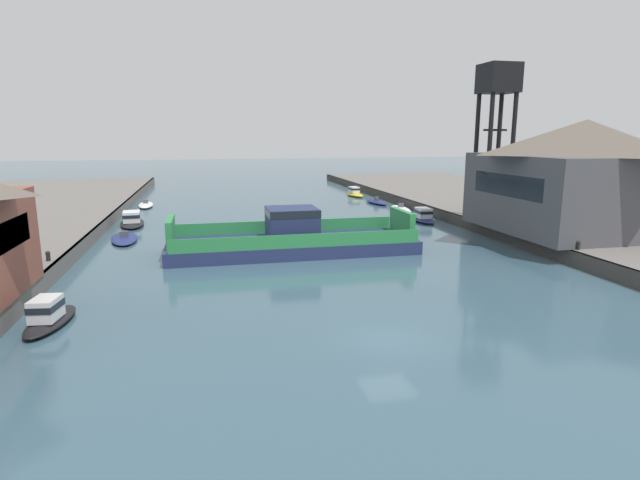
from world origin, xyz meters
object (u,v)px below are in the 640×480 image
object	(u,v)px
moored_boat_far_left	(124,238)
moored_boat_upstream_b	(401,209)
chain_ferry	(292,239)
moored_boat_mid_right	(146,205)
moored_boat_mid_left	(422,216)
moored_boat_far_right	(355,193)
moored_boat_near_right	(377,202)
warehouse_shed	(582,176)
moored_boat_near_left	(132,220)
moored_boat_upstream_a	(49,315)
crane_tower	(497,99)

from	to	relation	value
moored_boat_far_left	moored_boat_upstream_b	distance (m)	34.97
chain_ferry	moored_boat_mid_right	bearing A→B (deg)	115.19
moored_boat_mid_left	moored_boat_far_right	xyz separation A→B (m)	(-0.54, 25.79, -0.03)
moored_boat_mid_left	moored_boat_mid_right	size ratio (longest dim) A/B	0.93
moored_boat_near_right	moored_boat_far_right	size ratio (longest dim) A/B	1.09
moored_boat_mid_right	moored_boat_near_right	bearing A→B (deg)	-7.50
warehouse_shed	chain_ferry	bearing A→B (deg)	175.83
moored_boat_near_left	moored_boat_near_right	distance (m)	34.56
moored_boat_upstream_a	moored_boat_near_left	bearing A→B (deg)	89.58
moored_boat_mid_left	moored_boat_near_left	bearing A→B (deg)	172.10
moored_boat_upstream_b	moored_boat_upstream_a	bearing A→B (deg)	-133.98
moored_boat_mid_right	moored_boat_far_left	size ratio (longest dim) A/B	0.93
moored_boat_near_left	moored_boat_far_left	xyz separation A→B (m)	(0.33, -8.43, -0.41)
moored_boat_near_left	moored_boat_mid_right	distance (m)	15.71
moored_boat_near_left	moored_boat_near_right	size ratio (longest dim) A/B	1.20
chain_ferry	moored_boat_upstream_a	xyz separation A→B (m)	(-15.43, -14.36, -0.53)
moored_boat_far_left	moored_boat_mid_right	bearing A→B (deg)	91.13
warehouse_shed	crane_tower	bearing A→B (deg)	126.80
chain_ferry	moored_boat_far_left	xyz separation A→B (m)	(-14.87, 8.49, -0.94)
moored_boat_near_right	moored_boat_mid_left	size ratio (longest dim) A/B	1.01
moored_boat_mid_right	warehouse_shed	bearing A→B (deg)	-39.47
moored_boat_mid_right	moored_boat_upstream_a	size ratio (longest dim) A/B	1.29
moored_boat_upstream_b	warehouse_shed	world-z (taller)	warehouse_shed
warehouse_shed	moored_boat_far_right	bearing A→B (deg)	103.47
moored_boat_far_left	crane_tower	size ratio (longest dim) A/B	0.47
moored_boat_near_left	moored_boat_upstream_a	xyz separation A→B (m)	(-0.23, -31.28, -0.00)
moored_boat_far_right	warehouse_shed	bearing A→B (deg)	-76.53
moored_boat_far_right	crane_tower	xyz separation A→B (m)	(4.58, -33.39, 12.85)
moored_boat_mid_left	warehouse_shed	xyz separation A→B (m)	(9.06, -14.32, 5.64)
moored_boat_mid_left	moored_boat_mid_right	bearing A→B (deg)	148.40
moored_boat_near_left	moored_boat_near_right	world-z (taller)	moored_boat_near_left
moored_boat_near_right	moored_boat_mid_left	world-z (taller)	moored_boat_mid_left
chain_ferry	moored_boat_far_right	bearing A→B (deg)	65.97
moored_boat_upstream_a	moored_boat_far_right	bearing A→B (deg)	58.30
moored_boat_near_right	warehouse_shed	distance (m)	32.18
moored_boat_upstream_b	warehouse_shed	bearing A→B (deg)	-68.90
moored_boat_far_left	crane_tower	xyz separation A→B (m)	(36.46, -3.70, 13.22)
moored_boat_near_right	moored_boat_mid_right	bearing A→B (deg)	172.50
moored_boat_mid_right	moored_boat_near_left	bearing A→B (deg)	-89.47
chain_ferry	moored_boat_mid_left	world-z (taller)	chain_ferry
moored_boat_far_right	moored_boat_upstream_b	size ratio (longest dim) A/B	0.80
moored_boat_far_right	moored_boat_near_right	bearing A→B (deg)	-87.65
moored_boat_mid_right	crane_tower	size ratio (longest dim) A/B	0.44
moored_boat_near_right	moored_boat_far_right	xyz separation A→B (m)	(-0.40, 9.86, 0.30)
moored_boat_near_right	warehouse_shed	bearing A→B (deg)	-73.08
moored_boat_near_right	moored_boat_upstream_a	xyz separation A→B (m)	(-32.86, -42.67, 0.34)
warehouse_shed	moored_boat_upstream_a	bearing A→B (deg)	-163.54
moored_boat_far_right	warehouse_shed	size ratio (longest dim) A/B	0.38
moored_boat_near_left	moored_boat_mid_right	bearing A→B (deg)	90.53
chain_ferry	crane_tower	bearing A→B (deg)	12.48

